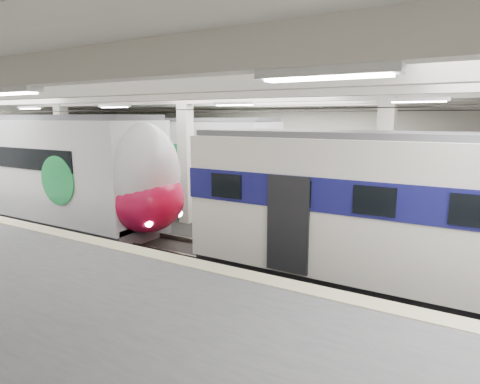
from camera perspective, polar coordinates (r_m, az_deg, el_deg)
The scene contains 4 objects.
station_hall at distance 11.49m, azimuth -10.48°, elevation 4.32°, with size 36.00×24.00×5.75m.
modern_emu at distance 18.49m, azimuth -25.06°, elevation 2.68°, with size 14.18×2.93×4.56m.
older_rer at distance 10.67m, azimuth 24.93°, elevation -2.91°, with size 12.31×2.72×4.11m.
far_train at distance 21.73m, azimuth -12.36°, elevation 4.60°, with size 13.94×3.15×4.43m.
Camera 1 is at (7.48, -10.38, 4.46)m, focal length 30.00 mm.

